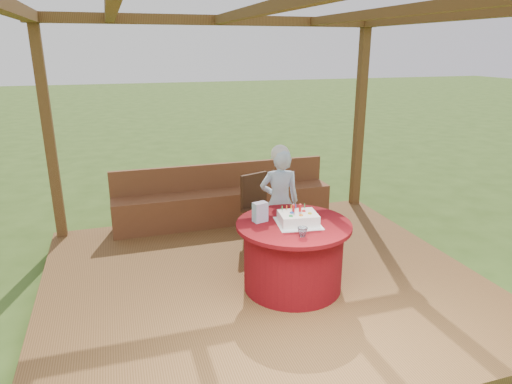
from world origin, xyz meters
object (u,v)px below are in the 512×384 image
Objects in this scene: elderly_woman at (280,200)px; drinking_glass at (303,232)px; gift_bag at (260,212)px; chair at (259,205)px; bench at (224,204)px; table at (293,255)px; birthday_cake at (298,218)px.

drinking_glass is (-0.21, -1.15, 0.08)m from elderly_woman.
chair is at bearing 58.93° from gift_bag.
chair is at bearing -68.55° from bench.
drinking_glass reaches higher than table.
birthday_cake is at bearing -82.65° from bench.
table is 0.89m from elderly_woman.
birthday_cake reaches higher than table.
gift_bag reaches higher than drinking_glass.
elderly_woman is at bearing -76.67° from chair.
chair is at bearing 103.33° from elderly_woman.
bench is 2.36m from drinking_glass.
birthday_cake is at bearing -98.37° from elderly_woman.
birthday_cake reaches higher than bench.
chair is 1.34m from birthday_cake.
drinking_glass is at bearing -93.52° from chair.
table is at bearing -39.28° from gift_bag.
bench is 32.63× the size of drinking_glass.
elderly_woman reaches higher than gift_bag.
elderly_woman is 0.86m from birthday_cake.
bench is 0.78m from chair.
table is (0.23, -1.98, 0.09)m from bench.
table is 2.45× the size of birthday_cake.
chair is 4.26× the size of gift_bag.
elderly_woman is at bearing -71.64° from bench.
table is 0.87× the size of elderly_woman.
gift_bag reaches higher than table.
drinking_glass is at bearing -75.42° from gift_bag.
drinking_glass is (0.18, -2.31, 0.47)m from bench.
chair is 1.24m from gift_bag.
bench is at bearing 73.81° from gift_bag.
drinking_glass is at bearing -105.12° from birthday_cake.
chair is 1.81× the size of birthday_cake.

